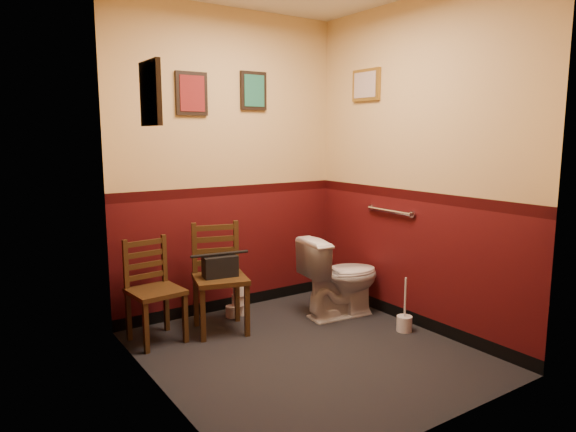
{
  "coord_description": "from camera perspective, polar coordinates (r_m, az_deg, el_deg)",
  "views": [
    {
      "loc": [
        -2.14,
        -2.93,
        1.61
      ],
      "look_at": [
        0.0,
        0.25,
        1.0
      ],
      "focal_mm": 32.0,
      "sensor_mm": 36.0,
      "label": 1
    }
  ],
  "objects": [
    {
      "name": "wall_back",
      "position": [
        4.66,
        -6.57,
        5.78
      ],
      "size": [
        2.2,
        0.0,
        2.7
      ],
      "primitive_type": "cube",
      "rotation": [
        1.57,
        0.0,
        0.0
      ],
      "color": "#470D0E",
      "rests_on": "ground"
    },
    {
      "name": "framed_print_back_a",
      "position": [
        4.49,
        -10.66,
        13.23
      ],
      "size": [
        0.28,
        0.04,
        0.36
      ],
      "color": "black",
      "rests_on": "wall_back"
    },
    {
      "name": "framed_print_left",
      "position": [
        3.22,
        -15.01,
        13.03
      ],
      "size": [
        0.04,
        0.3,
        0.38
      ],
      "color": "black",
      "rests_on": "wall_left"
    },
    {
      "name": "toilet_brush",
      "position": [
        4.43,
        12.8,
        -11.46
      ],
      "size": [
        0.13,
        0.13,
        0.46
      ],
      "color": "silver",
      "rests_on": "floor"
    },
    {
      "name": "framed_print_back_b",
      "position": [
        4.77,
        -3.85,
        13.71
      ],
      "size": [
        0.26,
        0.04,
        0.34
      ],
      "color": "black",
      "rests_on": "wall_back"
    },
    {
      "name": "chair_right",
      "position": [
        4.29,
        -7.64,
        -6.78
      ],
      "size": [
        0.51,
        0.51,
        0.89
      ],
      "rotation": [
        0.0,
        0.0,
        -0.27
      ],
      "color": "#3F2A13",
      "rests_on": "floor"
    },
    {
      "name": "floor",
      "position": [
        3.97,
        2.08,
        -14.9
      ],
      "size": [
        2.2,
        2.4,
        0.0
      ],
      "primitive_type": "cube",
      "color": "black",
      "rests_on": "ground"
    },
    {
      "name": "toilet",
      "position": [
        4.62,
        5.87,
        -6.76
      ],
      "size": [
        0.77,
        0.49,
        0.71
      ],
      "primitive_type": "imported",
      "rotation": [
        0.0,
        0.0,
        1.45
      ],
      "color": "white",
      "rests_on": "floor"
    },
    {
      "name": "chair_left",
      "position": [
        4.18,
        -14.71,
        -7.99
      ],
      "size": [
        0.41,
        0.41,
        0.81
      ],
      "rotation": [
        0.0,
        0.0,
        0.1
      ],
      "color": "#3F2A13",
      "rests_on": "floor"
    },
    {
      "name": "wall_left",
      "position": [
        3.12,
        -14.39,
        3.99
      ],
      "size": [
        0.0,
        2.4,
        2.7
      ],
      "primitive_type": "cube",
      "rotation": [
        1.57,
        0.0,
        1.57
      ],
      "color": "#470D0E",
      "rests_on": "ground"
    },
    {
      "name": "handbag",
      "position": [
        4.23,
        -7.56,
        -5.54
      ],
      "size": [
        0.29,
        0.18,
        0.2
      ],
      "rotation": [
        0.0,
        0.0,
        -0.15
      ],
      "color": "black",
      "rests_on": "chair_right"
    },
    {
      "name": "framed_print_right",
      "position": [
        4.8,
        8.66,
        14.2
      ],
      "size": [
        0.04,
        0.34,
        0.28
      ],
      "color": "olive",
      "rests_on": "wall_right"
    },
    {
      "name": "wall_front",
      "position": [
        2.76,
        17.06,
        3.26
      ],
      "size": [
        2.2,
        0.0,
        2.7
      ],
      "primitive_type": "cube",
      "rotation": [
        -1.57,
        0.0,
        0.0
      ],
      "color": "#470D0E",
      "rests_on": "ground"
    },
    {
      "name": "wall_right",
      "position": [
        4.37,
        13.98,
        5.37
      ],
      "size": [
        0.0,
        2.4,
        2.7
      ],
      "primitive_type": "cube",
      "rotation": [
        1.57,
        0.0,
        -1.57
      ],
      "color": "#470D0E",
      "rests_on": "ground"
    },
    {
      "name": "tp_stack",
      "position": [
        4.66,
        -5.6,
        -9.02
      ],
      "size": [
        0.23,
        0.14,
        0.4
      ],
      "color": "silver",
      "rests_on": "floor"
    },
    {
      "name": "grab_bar",
      "position": [
        4.56,
        11.21,
        0.55
      ],
      "size": [
        0.05,
        0.56,
        0.06
      ],
      "color": "silver",
      "rests_on": "wall_right"
    }
  ]
}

